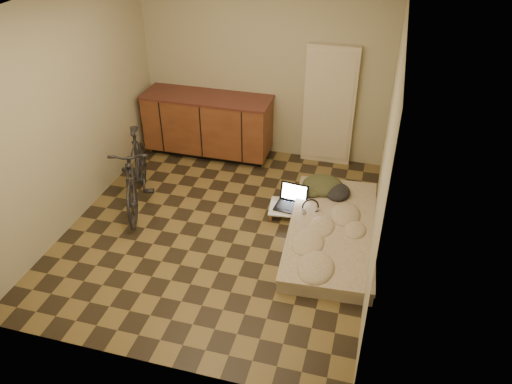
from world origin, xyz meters
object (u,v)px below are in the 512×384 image
(futon, at_px, (332,232))
(laptop, at_px, (291,202))
(bicycle, at_px, (135,168))
(lap_desk, at_px, (295,208))

(futon, distance_m, laptop, 0.67)
(futon, bearing_deg, laptop, 142.64)
(bicycle, height_order, futon, bicycle)
(lap_desk, height_order, laptop, laptop)
(futon, relative_size, lap_desk, 3.10)
(bicycle, relative_size, laptop, 4.08)
(lap_desk, distance_m, laptop, 0.09)
(futon, height_order, laptop, laptop)
(lap_desk, xyz_separation_m, laptop, (-0.06, 0.02, 0.06))
(bicycle, height_order, lap_desk, bicycle)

